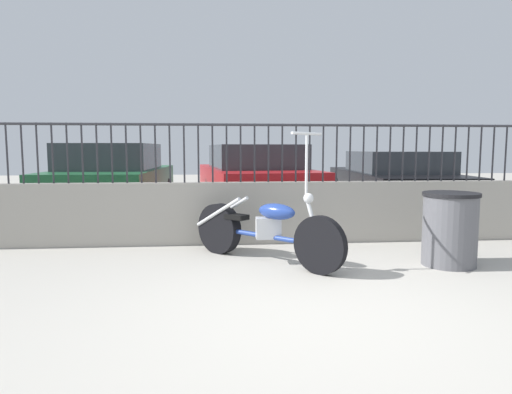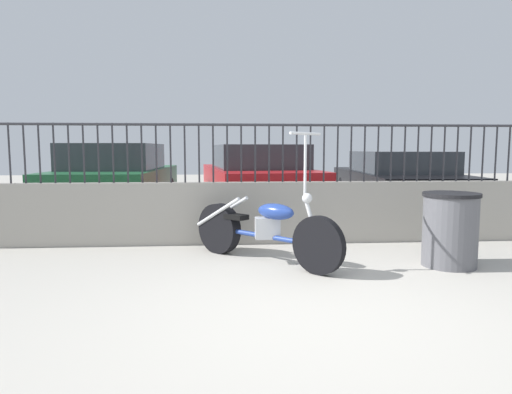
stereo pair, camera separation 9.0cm
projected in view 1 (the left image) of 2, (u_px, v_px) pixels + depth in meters
The scene contains 8 objects.
ground_plane at pixel (322, 317), 3.55m from camera, with size 40.00×40.00×0.00m, color #ADA89E.
low_wall at pixel (275, 213), 6.32m from camera, with size 9.13×0.18×0.85m.
fence_railing at pixel (275, 143), 6.22m from camera, with size 9.13×0.04×0.80m.
motorcycle_blue at pixel (258, 229), 5.30m from camera, with size 1.57×1.63×1.49m.
trash_bin at pixel (450, 229), 5.10m from camera, with size 0.61×0.61×0.82m.
car_green at pixel (114, 179), 9.00m from camera, with size 1.94×4.18×1.40m.
car_red at pixel (254, 179), 9.26m from camera, with size 2.30×4.59×1.38m.
car_black at pixel (393, 181), 9.32m from camera, with size 2.07×4.70×1.25m.
Camera 1 is at (-0.82, -3.37, 1.31)m, focal length 32.00 mm.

